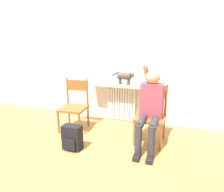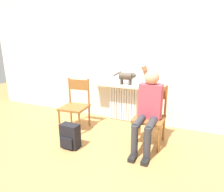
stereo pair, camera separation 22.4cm
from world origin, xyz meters
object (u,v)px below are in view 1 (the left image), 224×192
object	(u,v)px
person	(150,105)
cat	(125,76)
backpack	(72,138)
chair_right	(151,114)
chair_left	(74,105)

from	to	relation	value
person	cat	size ratio (longest dim) A/B	2.81
person	cat	xyz separation A→B (m)	(-0.60, 0.71, 0.30)
cat	backpack	bearing A→B (deg)	-110.74
chair_right	cat	xyz separation A→B (m)	(-0.60, 0.58, 0.49)
cat	backpack	xyz separation A→B (m)	(-0.47, -1.24, -0.77)
chair_right	person	world-z (taller)	person
chair_right	person	bearing A→B (deg)	-89.29
chair_left	person	world-z (taller)	person
chair_left	cat	bearing A→B (deg)	30.69
chair_left	person	size ratio (longest dim) A/B	0.72
chair_left	backpack	size ratio (longest dim) A/B	2.45
chair_right	backpack	xyz separation A→B (m)	(-1.07, -0.66, -0.28)
chair_right	person	distance (m)	0.24
chair_left	backpack	world-z (taller)	chair_left
chair_right	backpack	world-z (taller)	chair_right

